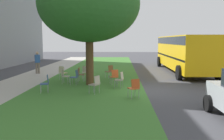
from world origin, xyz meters
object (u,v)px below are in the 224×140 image
chair_6 (62,72)px  chair_9 (120,79)px  chair_2 (114,76)px  chair_3 (80,73)px  chair_7 (75,76)px  chair_1 (134,87)px  street_tree (89,5)px  school_bus (183,50)px  chair_0 (85,71)px  pedestrian_0 (37,62)px  chair_4 (46,82)px  chair_8 (110,71)px  chair_10 (95,83)px  chair_5 (64,75)px

chair_6 → chair_9: size_ratio=1.00×
chair_2 → chair_6: size_ratio=1.00×
chair_3 → chair_7: bearing=174.8°
chair_1 → street_tree: bearing=36.6°
chair_1 → school_bus: bearing=-26.1°
chair_0 → pedestrian_0: (2.46, 4.05, 0.41)m
chair_9 → school_bus: school_bus is taller
street_tree → chair_4: street_tree is taller
chair_0 → chair_8: same height
chair_8 → chair_4: bearing=147.6°
chair_8 → pedestrian_0: size_ratio=0.52×
pedestrian_0 → chair_9: bearing=-130.6°
chair_10 → pedestrian_0: pedestrian_0 is taller
chair_6 → chair_8: bearing=-76.4°
chair_7 → chair_10: bearing=-148.4°
chair_8 → chair_1: bearing=-166.5°
school_bus → chair_0: bearing=117.7°
chair_8 → chair_10: bearing=174.4°
chair_3 → chair_5: same height
chair_3 → school_bus: 9.00m
chair_9 → chair_10: bearing=139.4°
chair_5 → chair_10: size_ratio=1.00×
chair_2 → school_bus: 8.00m
chair_2 → school_bus: size_ratio=0.08×
chair_1 → pedestrian_0: pedestrian_0 is taller
chair_3 → chair_4: same height
street_tree → chair_0: size_ratio=7.52×
street_tree → pedestrian_0: size_ratio=3.92×
chair_1 → chair_4: bearing=76.7°
chair_0 → chair_4: same height
chair_8 → street_tree: bearing=156.8°
chair_1 → chair_2: same height
chair_3 → chair_9: (-2.07, -2.47, 0.00)m
chair_1 → chair_3: (4.27, 3.10, 0.00)m
chair_3 → chair_6: size_ratio=1.00×
street_tree → school_bus: street_tree is taller
chair_0 → chair_8: size_ratio=1.00×
chair_0 → chair_3: same height
chair_10 → chair_1: bearing=-114.7°
chair_2 → pedestrian_0: size_ratio=0.52×
chair_8 → chair_3: bearing=127.1°
chair_7 → chair_10: size_ratio=1.00×
chair_5 → chair_9: size_ratio=1.00×
street_tree → chair_7: (-0.08, 0.83, -3.99)m
chair_5 → chair_9: bearing=-110.7°
chair_3 → chair_8: (1.33, -1.76, 0.00)m
chair_0 → school_bus: (3.86, -7.36, 1.24)m
pedestrian_0 → school_bus: bearing=-83.0°
chair_3 → chair_7: (-1.16, 0.11, 0.00)m
chair_1 → chair_3: size_ratio=1.00×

